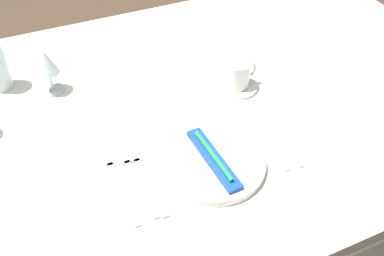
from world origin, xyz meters
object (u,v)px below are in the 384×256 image
(dinner_plate, at_px, (213,163))
(coffee_cup_left, at_px, (237,73))
(fork_outer, at_px, (146,178))
(wine_glass_centre, at_px, (47,64))
(toothbrush_package, at_px, (213,158))
(dinner_knife, at_px, (264,142))
(spoon_soup, at_px, (271,133))
(fork_salad, at_px, (119,184))
(fork_inner, at_px, (137,180))

(dinner_plate, xyz_separation_m, coffee_cup_left, (0.20, 0.25, 0.04))
(fork_outer, relative_size, wine_glass_centre, 1.67)
(coffee_cup_left, bearing_deg, toothbrush_package, -128.21)
(dinner_knife, distance_m, spoon_soup, 0.04)
(spoon_soup, bearing_deg, toothbrush_package, -167.82)
(fork_outer, relative_size, spoon_soup, 1.05)
(toothbrush_package, height_order, fork_outer, toothbrush_package)
(wine_glass_centre, bearing_deg, spoon_soup, -41.00)
(coffee_cup_left, bearing_deg, wine_glass_centre, 157.94)
(dinner_plate, height_order, dinner_knife, dinner_plate)
(fork_outer, bearing_deg, spoon_soup, 2.35)
(toothbrush_package, distance_m, coffee_cup_left, 0.32)
(dinner_plate, bearing_deg, coffee_cup_left, 51.79)
(toothbrush_package, xyz_separation_m, wine_glass_centre, (-0.28, 0.44, 0.06))
(fork_outer, xyz_separation_m, fork_salad, (-0.06, 0.01, 0.00))
(dinner_plate, relative_size, spoon_soup, 1.18)
(dinner_plate, height_order, wine_glass_centre, wine_glass_centre)
(spoon_soup, height_order, wine_glass_centre, wine_glass_centre)
(wine_glass_centre, bearing_deg, coffee_cup_left, -22.06)
(fork_outer, relative_size, dinner_knife, 0.98)
(dinner_plate, distance_m, coffee_cup_left, 0.32)
(fork_salad, xyz_separation_m, coffee_cup_left, (0.41, 0.22, 0.04))
(dinner_knife, height_order, wine_glass_centre, wine_glass_centre)
(toothbrush_package, bearing_deg, fork_outer, 170.86)
(fork_salad, bearing_deg, toothbrush_package, -8.48)
(dinner_knife, bearing_deg, toothbrush_package, -173.07)
(fork_outer, relative_size, fork_inner, 1.01)
(fork_salad, xyz_separation_m, spoon_soup, (0.40, 0.01, 0.00))
(fork_inner, bearing_deg, fork_salad, 176.05)
(fork_outer, xyz_separation_m, dinner_knife, (0.31, -0.01, 0.00))
(wine_glass_centre, bearing_deg, fork_outer, -73.01)
(fork_salad, bearing_deg, dinner_plate, -8.48)
(coffee_cup_left, bearing_deg, fork_salad, -152.37)
(dinner_knife, bearing_deg, dinner_plate, -173.07)
(dinner_plate, xyz_separation_m, fork_inner, (-0.18, 0.03, -0.01))
(dinner_knife, bearing_deg, fork_salad, 177.79)
(toothbrush_package, height_order, fork_salad, toothbrush_package)
(toothbrush_package, relative_size, spoon_soup, 1.02)
(fork_outer, xyz_separation_m, fork_inner, (-0.02, 0.00, 0.00))
(fork_outer, xyz_separation_m, coffee_cup_left, (0.35, 0.22, 0.04))
(toothbrush_package, xyz_separation_m, fork_outer, (-0.16, 0.03, -0.02))
(fork_outer, bearing_deg, wine_glass_centre, 106.99)
(coffee_cup_left, relative_size, wine_glass_centre, 0.75)
(fork_outer, bearing_deg, toothbrush_package, -9.14)
(dinner_plate, height_order, spoon_soup, dinner_plate)
(wine_glass_centre, bearing_deg, toothbrush_package, -57.34)
(dinner_plate, xyz_separation_m, spoon_soup, (0.18, 0.04, -0.01))
(fork_salad, relative_size, spoon_soup, 1.10)
(dinner_knife, distance_m, coffee_cup_left, 0.24)
(fork_outer, distance_m, coffee_cup_left, 0.42)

